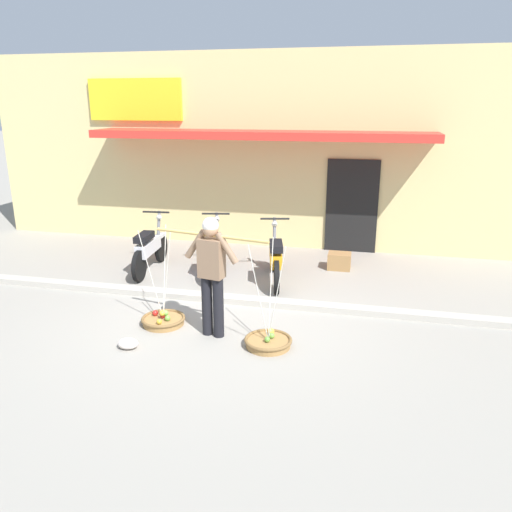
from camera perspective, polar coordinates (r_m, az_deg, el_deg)
ground_plane at (r=7.69m, az=-4.26°, el=-7.13°), size 90.00×90.00×0.00m
sidewalk_curb at (r=8.29m, az=-2.84°, el=-4.89°), size 20.00×0.24×0.10m
fruit_vendor at (r=6.84m, az=-5.05°, el=-1.48°), size 1.66×0.38×1.70m
fruit_basket_left_side at (r=7.59m, az=-10.46°, el=-7.08°), size 0.65×0.65×1.45m
fruit_basket_right_side at (r=6.84m, az=1.40°, el=-9.62°), size 0.65×0.65×1.45m
motorcycle_nearest_shop at (r=9.86m, az=-11.96°, el=0.81°), size 0.54×1.82×1.09m
motorcycle_second_in_row at (r=9.52m, az=-4.82°, el=0.56°), size 0.57×1.80×1.09m
motorcycle_third_in_row at (r=9.07m, az=2.22°, el=-0.23°), size 0.61×1.79×1.09m
storefront_building at (r=13.59m, az=3.12°, el=12.60°), size 13.00×6.00×4.20m
plastic_litter_bag at (r=7.00m, az=-14.29°, el=-9.57°), size 0.28×0.22×0.14m
wooden_crate at (r=10.00m, az=9.41°, el=-0.57°), size 0.44×0.36×0.32m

